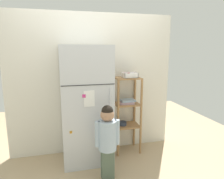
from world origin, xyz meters
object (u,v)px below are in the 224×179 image
Objects in this scene: refrigerator at (86,105)px; pantry_shelf_unit at (127,109)px; child_standing at (107,135)px; fruit_bin at (129,75)px.

pantry_shelf_unit is (0.66, 0.12, -0.14)m from refrigerator.
refrigerator is 1.40× the size of pantry_shelf_unit.
fruit_bin is (0.50, 0.64, 0.67)m from child_standing.
fruit_bin reaches higher than pantry_shelf_unit.
pantry_shelf_unit is (0.47, 0.65, 0.13)m from child_standing.
refrigerator is at bearing -170.78° from fruit_bin.
fruit_bin is at bearing -14.24° from pantry_shelf_unit.
refrigerator reaches higher than child_standing.
pantry_shelf_unit is at bearing 10.30° from refrigerator.
child_standing is at bearing -127.92° from fruit_bin.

